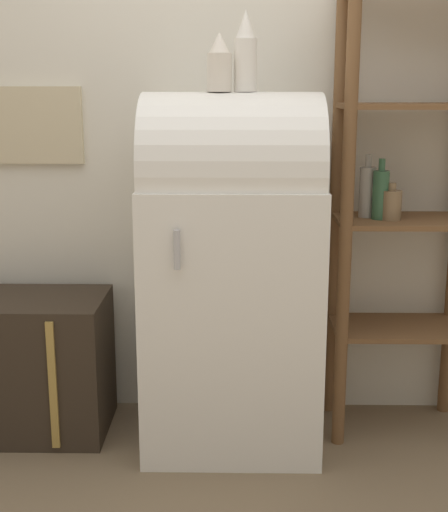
# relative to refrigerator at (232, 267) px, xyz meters

# --- Properties ---
(ground_plane) EXTENTS (12.00, 12.00, 0.00)m
(ground_plane) POSITION_rel_refrigerator_xyz_m (0.00, -0.25, -0.72)
(ground_plane) COLOR #7A664C
(wall_back) EXTENTS (7.00, 0.09, 2.70)m
(wall_back) POSITION_rel_refrigerator_xyz_m (-0.00, 0.32, 0.63)
(wall_back) COLOR silver
(wall_back) RESTS_ON ground_plane
(refrigerator) EXTENTS (0.68, 0.63, 1.39)m
(refrigerator) POSITION_rel_refrigerator_xyz_m (0.00, 0.00, 0.00)
(refrigerator) COLOR white
(refrigerator) RESTS_ON ground_plane
(suitcase_trunk) EXTENTS (0.75, 0.43, 0.57)m
(suitcase_trunk) POSITION_rel_refrigerator_xyz_m (-0.89, 0.05, -0.43)
(suitcase_trunk) COLOR #33281E
(suitcase_trunk) RESTS_ON ground_plane
(shelf_unit) EXTENTS (0.56, 0.35, 1.79)m
(shelf_unit) POSITION_rel_refrigerator_xyz_m (0.68, 0.10, 0.27)
(shelf_unit) COLOR brown
(shelf_unit) RESTS_ON ground_plane
(vase_left) EXTENTS (0.09, 0.09, 0.21)m
(vase_left) POSITION_rel_refrigerator_xyz_m (-0.05, -0.01, 0.77)
(vase_left) COLOR silver
(vase_left) RESTS_ON refrigerator
(vase_center) EXTENTS (0.08, 0.08, 0.29)m
(vase_center) POSITION_rel_refrigerator_xyz_m (0.05, 0.01, 0.80)
(vase_center) COLOR white
(vase_center) RESTS_ON refrigerator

